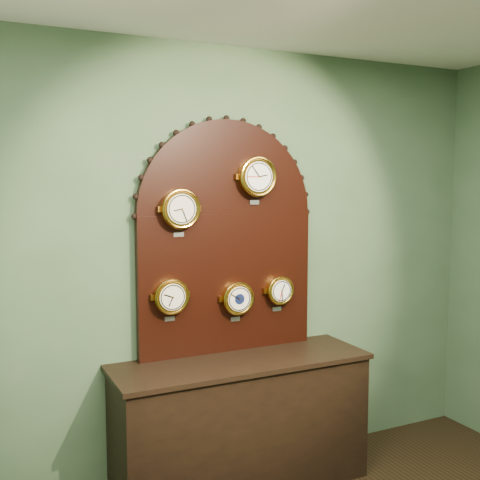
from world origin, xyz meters
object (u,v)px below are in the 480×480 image
shop_counter (241,425)px  arabic_clock (257,177)px  hygrometer (171,296)px  tide_clock (279,290)px  barometer (237,298)px  display_board (227,230)px  roman_clock (180,209)px

shop_counter → arabic_clock: size_ratio=5.16×
hygrometer → tide_clock: 0.76m
barometer → tide_clock: (0.31, 0.00, 0.03)m
display_board → tide_clock: 0.55m
tide_clock → barometer: bearing=-179.9°
tide_clock → display_board: bearing=169.5°
roman_clock → arabic_clock: (0.52, -0.00, 0.20)m
barometer → shop_counter: bearing=-106.4°
hygrometer → barometer: size_ratio=1.02×
arabic_clock → roman_clock: bearing=180.0°
tide_clock → shop_counter: bearing=-156.6°
roman_clock → arabic_clock: arabic_clock is taller
shop_counter → hygrometer: hygrometer is taller
hygrometer → barometer: bearing=-0.0°
shop_counter → tide_clock: (0.36, 0.15, 0.81)m
shop_counter → tide_clock: bearing=23.4°
arabic_clock → tide_clock: (0.17, 0.00, -0.76)m
shop_counter → display_board: display_board is taller
roman_clock → hygrometer: bearing=179.5°
roman_clock → hygrometer: roman_clock is taller
shop_counter → arabic_clock: arabic_clock is taller
tide_clock → arabic_clock: bearing=-179.4°
shop_counter → barometer: 0.80m
arabic_clock → hygrometer: (-0.59, 0.00, -0.73)m
display_board → shop_counter: bearing=-90.0°
shop_counter → tide_clock: tide_clock is taller
arabic_clock → display_board: bearing=159.9°
display_board → hygrometer: bearing=-170.7°
display_board → roman_clock: (-0.34, -0.07, 0.15)m
display_board → roman_clock: 0.38m
roman_clock → barometer: roman_clock is taller
shop_counter → arabic_clock: bearing=39.7°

